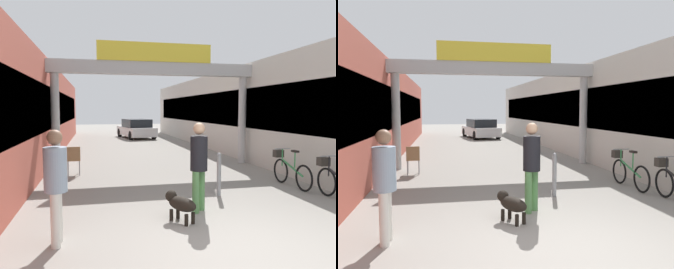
# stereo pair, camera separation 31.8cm
# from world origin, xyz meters

# --- Properties ---
(ground_plane) EXTENTS (80.00, 80.00, 0.00)m
(ground_plane) POSITION_xyz_m (0.00, 0.00, 0.00)
(ground_plane) COLOR gray
(storefront_left) EXTENTS (3.00, 26.00, 3.77)m
(storefront_left) POSITION_xyz_m (-5.09, 11.00, 1.88)
(storefront_left) COLOR #B25142
(storefront_left) RESTS_ON ground_plane
(storefront_right) EXTENTS (3.00, 26.00, 3.77)m
(storefront_right) POSITION_xyz_m (5.09, 11.00, 1.88)
(storefront_right) COLOR beige
(storefront_right) RESTS_ON ground_plane
(arcade_sign_gateway) EXTENTS (7.40, 0.47, 4.31)m
(arcade_sign_gateway) POSITION_xyz_m (0.00, 7.10, 3.09)
(arcade_sign_gateway) COLOR #B2B2B2
(arcade_sign_gateway) RESTS_ON ground_plane
(pedestrian_with_dog) EXTENTS (0.48, 0.48, 1.77)m
(pedestrian_with_dog) POSITION_xyz_m (-0.08, 1.82, 1.02)
(pedestrian_with_dog) COLOR #4C7F47
(pedestrian_with_dog) RESTS_ON ground_plane
(pedestrian_companion) EXTENTS (0.35, 0.38, 1.74)m
(pedestrian_companion) POSITION_xyz_m (-2.66, 0.76, 1.00)
(pedestrian_companion) COLOR silver
(pedestrian_companion) RESTS_ON ground_plane
(dog_on_leash) EXTENTS (0.57, 0.75, 0.53)m
(dog_on_leash) POSITION_xyz_m (-0.60, 1.35, 0.33)
(dog_on_leash) COLOR black
(dog_on_leash) RESTS_ON ground_plane
(bicycle_green_second) EXTENTS (0.46, 1.69, 0.98)m
(bicycle_green_second) POSITION_xyz_m (2.94, 3.38, 0.44)
(bicycle_green_second) COLOR black
(bicycle_green_second) RESTS_ON ground_plane
(bollard_post_metal) EXTENTS (0.10, 0.10, 1.02)m
(bollard_post_metal) POSITION_xyz_m (0.75, 2.87, 0.52)
(bollard_post_metal) COLOR gray
(bollard_post_metal) RESTS_ON ground_plane
(cafe_chair_wood_nearer) EXTENTS (0.42, 0.42, 0.89)m
(cafe_chair_wood_nearer) POSITION_xyz_m (-2.73, 6.10, 0.54)
(cafe_chair_wood_nearer) COLOR gray
(cafe_chair_wood_nearer) RESTS_ON ground_plane
(parked_car_white) EXTENTS (2.45, 4.25, 1.33)m
(parked_car_white) POSITION_xyz_m (0.79, 18.66, 0.64)
(parked_car_white) COLOR silver
(parked_car_white) RESTS_ON ground_plane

